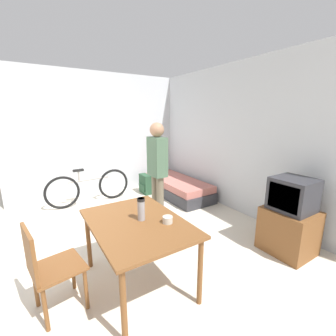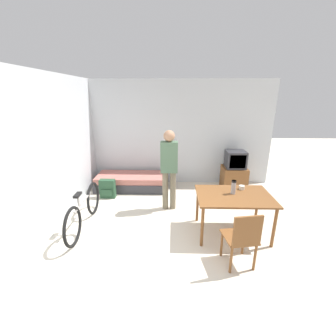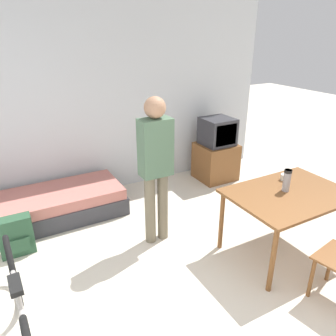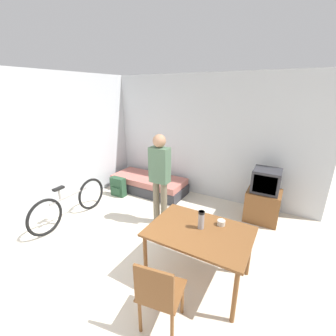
{
  "view_description": "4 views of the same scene",
  "coord_description": "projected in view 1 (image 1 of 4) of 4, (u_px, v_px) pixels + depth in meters",
  "views": [
    {
      "loc": [
        3.0,
        0.03,
        1.78
      ],
      "look_at": [
        -0.09,
        1.98,
        0.92
      ],
      "focal_mm": 24.0,
      "sensor_mm": 36.0,
      "label": 1
    },
    {
      "loc": [
        0.04,
        -2.57,
        2.32
      ],
      "look_at": [
        -0.07,
        1.7,
        0.92
      ],
      "focal_mm": 24.0,
      "sensor_mm": 36.0,
      "label": 2
    },
    {
      "loc": [
        -1.5,
        -1.15,
        2.28
      ],
      "look_at": [
        0.03,
        1.62,
        0.94
      ],
      "focal_mm": 35.0,
      "sensor_mm": 36.0,
      "label": 3
    },
    {
      "loc": [
        1.88,
        -1.35,
        2.36
      ],
      "look_at": [
        0.03,
        1.9,
        1.05
      ],
      "focal_mm": 24.0,
      "sensor_mm": 36.0,
      "label": 4
    }
  ],
  "objects": [
    {
      "name": "wall_left",
      "position": [
        109.0,
        134.0,
        5.14
      ],
      "size": [
        0.06,
        4.27,
        2.7
      ],
      "color": "silver",
      "rests_on": "ground_plane"
    },
    {
      "name": "mate_bowl",
      "position": [
        168.0,
        220.0,
        2.25
      ],
      "size": [
        0.1,
        0.1,
        0.07
      ],
      "color": "beige",
      "rests_on": "dining_table"
    },
    {
      "name": "wall_back",
      "position": [
        230.0,
        138.0,
        4.27
      ],
      "size": [
        5.17,
        0.06,
        2.7
      ],
      "color": "silver",
      "rests_on": "ground_plane"
    },
    {
      "name": "ground_plane",
      "position": [
        41.0,
        258.0,
        2.86
      ],
      "size": [
        20.0,
        20.0,
        0.0
      ],
      "primitive_type": "plane",
      "color": "beige"
    },
    {
      "name": "person_standing",
      "position": [
        157.0,
        167.0,
        3.59
      ],
      "size": [
        0.34,
        0.22,
        1.67
      ],
      "color": "#6B604C",
      "rests_on": "ground_plane"
    },
    {
      "name": "daybed",
      "position": [
        177.0,
        187.0,
        5.12
      ],
      "size": [
        1.82,
        0.78,
        0.37
      ],
      "color": "#333338",
      "rests_on": "ground_plane"
    },
    {
      "name": "backpack",
      "position": [
        145.0,
        184.0,
        5.21
      ],
      "size": [
        0.35,
        0.19,
        0.45
      ],
      "color": "#284C33",
      "rests_on": "ground_plane"
    },
    {
      "name": "wooden_chair",
      "position": [
        46.0,
        266.0,
        1.97
      ],
      "size": [
        0.49,
        0.49,
        0.87
      ],
      "color": "brown",
      "rests_on": "ground_plane"
    },
    {
      "name": "bicycle",
      "position": [
        89.0,
        187.0,
        4.6
      ],
      "size": [
        0.09,
        1.68,
        0.74
      ],
      "color": "black",
      "rests_on": "ground_plane"
    },
    {
      "name": "thermos_flask",
      "position": [
        141.0,
        208.0,
        2.29
      ],
      "size": [
        0.08,
        0.08,
        0.24
      ],
      "color": "#99999E",
      "rests_on": "dining_table"
    },
    {
      "name": "dining_table",
      "position": [
        137.0,
        228.0,
        2.3
      ],
      "size": [
        1.24,
        0.88,
        0.73
      ],
      "color": "brown",
      "rests_on": "ground_plane"
    },
    {
      "name": "tv",
      "position": [
        290.0,
        219.0,
        2.92
      ],
      "size": [
        0.59,
        0.55,
        1.01
      ],
      "color": "brown",
      "rests_on": "ground_plane"
    }
  ]
}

